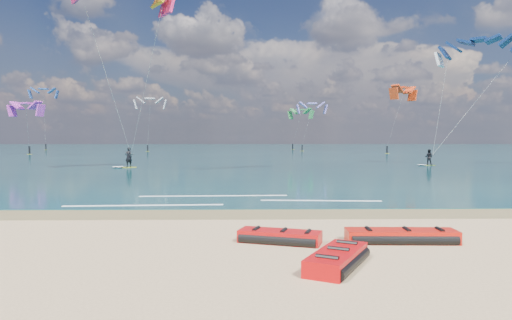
{
  "coord_description": "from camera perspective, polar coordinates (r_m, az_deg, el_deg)",
  "views": [
    {
      "loc": [
        2.08,
        -14.0,
        2.84
      ],
      "look_at": [
        2.5,
        8.0,
        1.79
      ],
      "focal_mm": 32.0,
      "sensor_mm": 36.0,
      "label": 1
    }
  ],
  "objects": [
    {
      "name": "distant_kites",
      "position": [
        94.74,
        -6.9,
        4.37
      ],
      "size": [
        80.27,
        36.62,
        14.24
      ],
      "color": "#BD37B8",
      "rests_on": "ground"
    },
    {
      "name": "packed_kite_right",
      "position": [
        10.48,
        10.08,
        -13.05
      ],
      "size": [
        2.22,
        2.75,
        0.43
      ],
      "primitive_type": null,
      "rotation": [
        0.0,
        0.0,
        1.08
      ],
      "color": "red",
      "rests_on": "ground"
    },
    {
      "name": "sea",
      "position": [
        118.05,
        -2.12,
        1.36
      ],
      "size": [
        320.0,
        200.0,
        0.04
      ],
      "primitive_type": "cube",
      "color": "#0B353F",
      "rests_on": "ground"
    },
    {
      "name": "packed_kite_left",
      "position": [
        13.27,
        17.69,
        -9.77
      ],
      "size": [
        3.23,
        1.24,
        0.41
      ],
      "primitive_type": null,
      "rotation": [
        0.0,
        0.0,
        -0.04
      ],
      "color": "red",
      "rests_on": "ground"
    },
    {
      "name": "ground",
      "position": [
        54.11,
        -3.31,
        -0.28
      ],
      "size": [
        320.0,
        320.0,
        0.0
      ],
      "primitive_type": "plane",
      "color": "tan",
      "rests_on": "ground"
    },
    {
      "name": "kitesurfer_far",
      "position": [
        50.31,
        23.85,
        7.99
      ],
      "size": [
        10.59,
        6.23,
        14.11
      ],
      "rotation": [
        0.0,
        0.0,
        -0.02
      ],
      "color": "#92B91B",
      "rests_on": "sea"
    },
    {
      "name": "packed_kite_mid",
      "position": [
        12.63,
        2.98,
        -10.28
      ],
      "size": [
        2.63,
        1.79,
        0.39
      ],
      "primitive_type": null,
      "rotation": [
        0.0,
        0.0,
        -0.32
      ],
      "color": "red",
      "rests_on": "ground"
    },
    {
      "name": "shoreline_foam",
      "position": [
        20.74,
        -4.36,
        -5.03
      ],
      "size": [
        13.65,
        3.65,
        0.01
      ],
      "color": "white",
      "rests_on": "ground"
    },
    {
      "name": "wet_sand_strip",
      "position": [
        17.36,
        -8.02,
        -6.71
      ],
      "size": [
        320.0,
        2.4,
        0.01
      ],
      "primitive_type": "cube",
      "color": "brown",
      "rests_on": "ground"
    },
    {
      "name": "kitesurfer_main",
      "position": [
        41.53,
        -15.94,
        10.69
      ],
      "size": [
        8.5,
        11.18,
        16.77
      ],
      "rotation": [
        0.0,
        0.0,
        0.41
      ],
      "color": "#D4E61B",
      "rests_on": "sea"
    }
  ]
}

